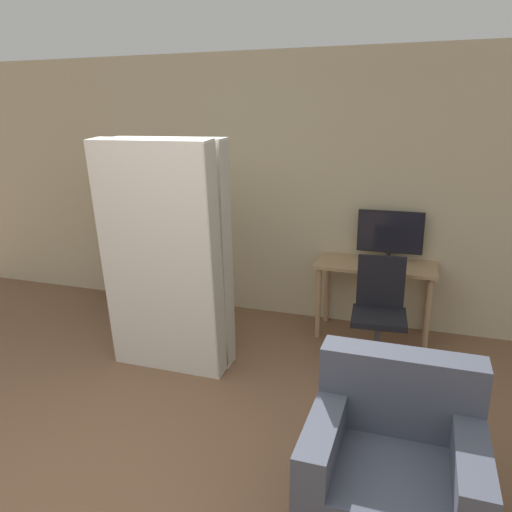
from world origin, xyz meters
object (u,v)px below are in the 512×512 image
object	(u,v)px
bookshelf	(135,233)
office_chair	(378,324)
mattress_near	(161,261)
armchair	(393,468)
monitor	(390,234)
mattress_far	(174,254)

from	to	relation	value
bookshelf	office_chair	bearing A→B (deg)	-15.92
mattress_near	armchair	xyz separation A→B (m)	(1.90, -1.08, -0.64)
monitor	mattress_far	bearing A→B (deg)	-143.16
office_chair	armchair	distance (m)	1.75
monitor	bookshelf	distance (m)	2.81
bookshelf	armchair	world-z (taller)	bookshelf
mattress_far	armchair	distance (m)	2.39
office_chair	mattress_far	world-z (taller)	mattress_far
armchair	bookshelf	bearing A→B (deg)	140.30
bookshelf	armchair	xyz separation A→B (m)	(3.05, -2.53, -0.47)
mattress_near	monitor	bearing A→B (deg)	41.46
armchair	mattress_far	bearing A→B (deg)	145.57
office_chair	bookshelf	bearing A→B (deg)	164.08
monitor	bookshelf	size ratio (longest dim) A/B	0.38
monitor	office_chair	size ratio (longest dim) A/B	0.66
office_chair	armchair	size ratio (longest dim) A/B	1.10
armchair	mattress_near	bearing A→B (deg)	150.38
bookshelf	mattress_far	size ratio (longest dim) A/B	0.84
office_chair	mattress_near	world-z (taller)	mattress_near
office_chair	mattress_far	size ratio (longest dim) A/B	0.49
monitor	armchair	size ratio (longest dim) A/B	0.73
bookshelf	mattress_far	bearing A→B (deg)	-46.90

